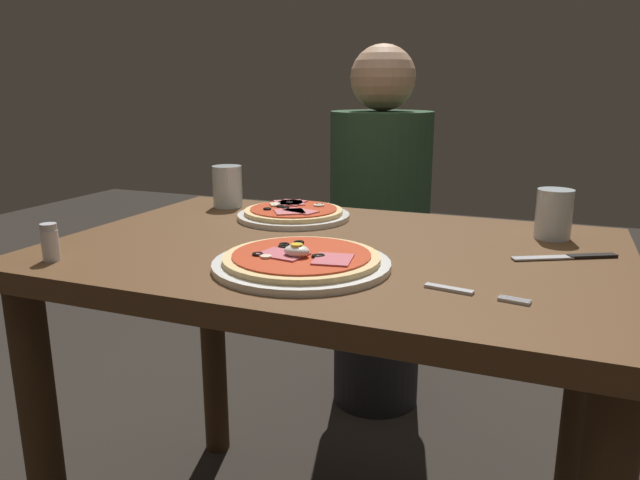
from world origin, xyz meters
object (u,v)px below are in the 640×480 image
object	(u,v)px
pizza_foreground	(303,261)
water_glass_near	(554,217)
pizza_across_left	(294,214)
knife	(572,257)
fork	(467,292)
dining_table	(334,310)
diner_person	(379,242)
water_glass_far	(228,189)
salt_shaker	(50,242)

from	to	relation	value
pizza_foreground	water_glass_near	world-z (taller)	water_glass_near
pizza_across_left	knife	bearing A→B (deg)	-11.40
pizza_across_left	fork	size ratio (longest dim) A/B	1.66
pizza_across_left	fork	xyz separation A→B (m)	(0.46, -0.39, -0.01)
dining_table	fork	world-z (taller)	fork
pizza_foreground	knife	xyz separation A→B (m)	(0.43, 0.23, -0.01)
fork	knife	xyz separation A→B (m)	(0.15, 0.26, 0.00)
dining_table	diner_person	world-z (taller)	diner_person
dining_table	fork	xyz separation A→B (m)	(0.28, -0.19, 0.14)
water_glass_far	diner_person	world-z (taller)	diner_person
water_glass_near	knife	bearing A→B (deg)	-75.42
water_glass_far	knife	xyz separation A→B (m)	(0.82, -0.19, -0.04)
dining_table	knife	world-z (taller)	knife
pizza_across_left	salt_shaker	bearing A→B (deg)	-118.14
salt_shaker	water_glass_far	bearing A→B (deg)	85.82
salt_shaker	fork	bearing A→B (deg)	7.45
water_glass_far	salt_shaker	world-z (taller)	water_glass_far
pizza_foreground	water_glass_near	bearing A→B (deg)	44.15
water_glass_near	fork	distance (m)	0.42
fork	knife	size ratio (longest dim) A/B	0.87
pizza_across_left	water_glass_far	bearing A→B (deg)	162.28
pizza_foreground	water_glass_far	bearing A→B (deg)	132.80
fork	dining_table	bearing A→B (deg)	145.90
pizza_foreground	knife	size ratio (longest dim) A/B	1.69
dining_table	pizza_foreground	world-z (taller)	pizza_foreground
dining_table	pizza_across_left	distance (m)	0.30
dining_table	pizza_across_left	bearing A→B (deg)	131.98
salt_shaker	water_glass_near	bearing A→B (deg)	31.31
pizza_foreground	fork	xyz separation A→B (m)	(0.28, -0.03, -0.01)
pizza_foreground	knife	bearing A→B (deg)	28.78
water_glass_near	fork	bearing A→B (deg)	-105.07
knife	diner_person	bearing A→B (deg)	128.87
pizza_across_left	water_glass_far	distance (m)	0.23
knife	diner_person	size ratio (longest dim) A/B	0.15
pizza_across_left	diner_person	world-z (taller)	diner_person
fork	water_glass_near	bearing A→B (deg)	74.93
water_glass_near	diner_person	distance (m)	0.79
salt_shaker	pizza_across_left	bearing A→B (deg)	61.86
fork	knife	distance (m)	0.30
dining_table	water_glass_near	bearing A→B (deg)	28.89
water_glass_near	water_glass_far	xyz separation A→B (m)	(-0.78, 0.05, 0.00)
dining_table	pizza_across_left	xyz separation A→B (m)	(-0.18, 0.19, 0.15)
pizza_across_left	salt_shaker	xyz separation A→B (m)	(-0.26, -0.48, 0.02)
fork	diner_person	bearing A→B (deg)	113.27
dining_table	water_glass_near	size ratio (longest dim) A/B	10.78
pizza_foreground	water_glass_far	world-z (taller)	water_glass_far
knife	salt_shaker	bearing A→B (deg)	-157.46
knife	fork	bearing A→B (deg)	-119.14
pizza_foreground	salt_shaker	xyz separation A→B (m)	(-0.43, -0.12, 0.02)
pizza_across_left	diner_person	bearing A→B (deg)	85.41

